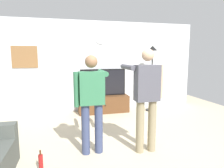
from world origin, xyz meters
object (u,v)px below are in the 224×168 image
television (103,82)px  floor_lamp (152,65)px  beverage_bottle (41,162)px  person_standing_nearer_lamp (92,99)px  framed_picture (25,57)px  person_standing_nearer_couch (146,94)px  tv_stand (104,104)px  wall_clock (101,39)px

television → floor_lamp: bearing=-10.0°
television → beverage_bottle: size_ratio=4.16×
person_standing_nearer_lamp → framed_picture: bearing=117.7°
person_standing_nearer_lamp → floor_lamp: bearing=45.3°
television → person_standing_nearer_lamp: bearing=-106.5°
person_standing_nearer_lamp → person_standing_nearer_couch: (0.92, -0.18, 0.06)m
television → person_standing_nearer_couch: (0.19, -2.63, 0.14)m
television → beverage_bottle: television is taller
beverage_bottle → tv_stand: bearing=60.8°
tv_stand → person_standing_nearer_couch: size_ratio=0.82×
person_standing_nearer_couch → framed_picture: bearing=129.1°
television → wall_clock: size_ratio=4.05×
person_standing_nearer_couch → beverage_bottle: size_ratio=5.58×
television → person_standing_nearer_couch: bearing=-85.8°
framed_picture → person_standing_nearer_couch: size_ratio=0.37×
framed_picture → floor_lamp: size_ratio=0.34×
beverage_bottle → framed_picture: bearing=101.0°
wall_clock → person_standing_nearer_lamp: (-0.73, -2.70, -1.22)m
framed_picture → floor_lamp: floor_lamp is taller
wall_clock → beverage_bottle: bearing=-116.8°
framed_picture → person_standing_nearer_lamp: framed_picture is taller
framed_picture → person_standing_nearer_lamp: 3.13m
framed_picture → beverage_bottle: framed_picture is taller
tv_stand → framed_picture: framed_picture is taller
beverage_bottle → person_standing_nearer_lamp: bearing=24.1°
tv_stand → person_standing_nearer_lamp: 2.62m
person_standing_nearer_couch → beverage_bottle: (-1.74, -0.19, -0.89)m
tv_stand → television: (-0.00, 0.05, 0.64)m
framed_picture → person_standing_nearer_lamp: size_ratio=0.40×
framed_picture → floor_lamp: bearing=-8.0°
floor_lamp → person_standing_nearer_lamp: bearing=-134.7°
television → framed_picture: (-2.15, 0.25, 0.75)m
person_standing_nearer_couch → beverage_bottle: 1.97m
person_standing_nearer_couch → tv_stand: bearing=94.3°
wall_clock → floor_lamp: size_ratio=0.17×
wall_clock → framed_picture: 2.22m
floor_lamp → beverage_bottle: floor_lamp is taller
wall_clock → person_standing_nearer_lamp: bearing=-105.1°
wall_clock → floor_lamp: 1.72m
floor_lamp → person_standing_nearer_couch: 2.72m
tv_stand → framed_picture: bearing=172.2°
tv_stand → television: 0.64m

